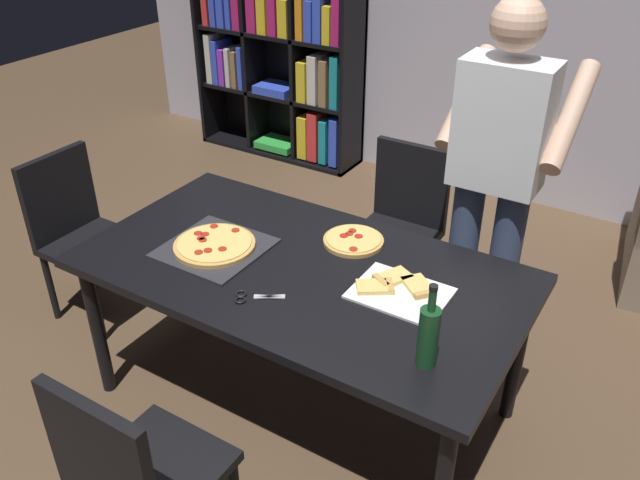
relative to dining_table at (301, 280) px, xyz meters
name	(u,v)px	position (x,y,z in m)	size (l,w,h in m)	color
ground_plane	(303,400)	(0.00, 0.00, -0.68)	(12.00, 12.00, 0.00)	brown
dining_table	(301,280)	(0.00, 0.00, 0.00)	(1.83, 0.99, 0.75)	black
chair_near_camera	(134,472)	(0.00, -0.98, -0.17)	(0.42, 0.42, 0.90)	black
chair_far_side	(401,218)	(0.00, 0.98, -0.17)	(0.42, 0.42, 0.90)	black
chair_left_end	(78,227)	(-1.40, 0.00, -0.17)	(0.42, 0.42, 0.90)	black
bookshelf	(281,33)	(-1.73, 2.37, 0.30)	(1.40, 0.35, 1.95)	black
person_serving_pizza	(496,173)	(0.53, 0.76, 0.31)	(0.55, 0.54, 1.75)	#38476B
pepperoni_pizza_on_tray	(215,246)	(-0.39, -0.08, 0.08)	(0.41, 0.41, 0.04)	#2D2D33
pizza_slices_on_towel	(398,289)	(0.42, 0.05, 0.08)	(0.36, 0.29, 0.03)	white
wine_bottle	(428,335)	(0.68, -0.27, 0.19)	(0.07, 0.07, 0.32)	#194723
kitchen_scissors	(251,297)	(-0.04, -0.28, 0.07)	(0.19, 0.15, 0.01)	silver
second_pizza_plain	(353,240)	(0.09, 0.28, 0.08)	(0.26, 0.26, 0.03)	tan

